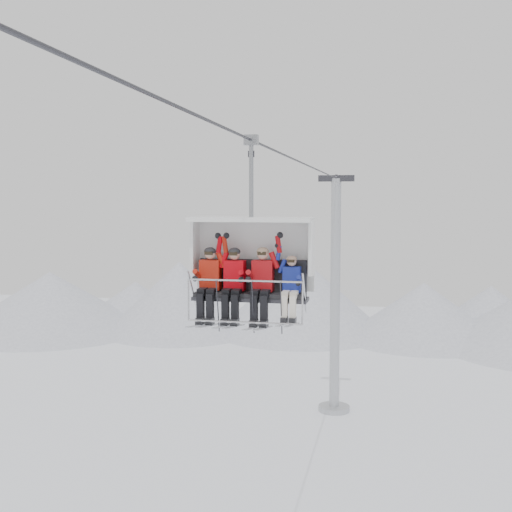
% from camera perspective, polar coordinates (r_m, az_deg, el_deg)
% --- Properties ---
extents(ridgeline, '(72.00, 21.00, 7.00)m').
position_cam_1_polar(ridgeline, '(57.12, 7.09, -4.44)').
color(ridgeline, silver).
rests_on(ridgeline, ground).
extents(lift_tower_right, '(2.00, 1.80, 13.48)m').
position_cam_1_polar(lift_tower_right, '(36.80, 7.03, -4.92)').
color(lift_tower_right, '#A7AAAE').
rests_on(lift_tower_right, ground).
extents(haul_cable, '(0.06, 50.00, 0.06)m').
position_cam_1_polar(haul_cable, '(14.53, 0.00, 10.09)').
color(haul_cable, '#313136').
rests_on(haul_cable, lift_tower_left).
extents(chairlift_carrier, '(2.68, 1.17, 3.98)m').
position_cam_1_polar(chairlift_carrier, '(14.15, -0.31, -0.15)').
color(chairlift_carrier, black).
rests_on(chairlift_carrier, haul_cable).
extents(skier_far_left, '(0.45, 1.69, 1.75)m').
position_cam_1_polar(skier_far_left, '(14.13, -4.17, -2.18)').
color(skier_far_left, red).
rests_on(skier_far_left, chairlift_carrier).
extents(skier_center_left, '(0.45, 1.69, 1.75)m').
position_cam_1_polar(skier_center_left, '(13.99, -1.99, -2.24)').
color(skier_center_left, red).
rests_on(skier_center_left, chairlift_carrier).
extents(skier_center_right, '(0.45, 1.69, 1.78)m').
position_cam_1_polar(skier_center_right, '(13.85, 0.54, -2.27)').
color(skier_center_right, '#B10E13').
rests_on(skier_center_right, chairlift_carrier).
extents(skier_far_right, '(0.37, 1.69, 1.51)m').
position_cam_1_polar(skier_far_right, '(13.73, 3.13, -2.68)').
color(skier_far_right, navy).
rests_on(skier_far_right, chairlift_carrier).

